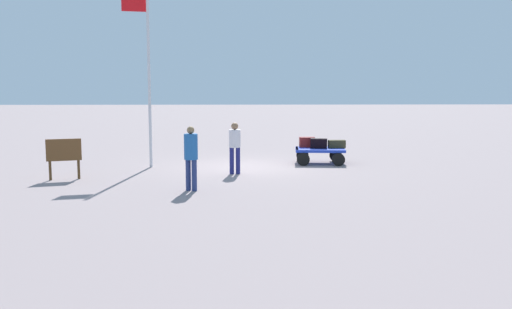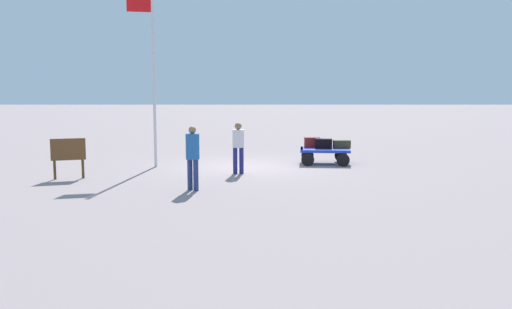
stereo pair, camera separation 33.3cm
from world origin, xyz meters
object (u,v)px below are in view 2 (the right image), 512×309
Objects in this scene: suitcase_olive at (342,144)px; luggage_cart at (324,152)px; signboard at (68,152)px; worker_trailing at (238,143)px; worker_lead at (193,153)px; flagpole at (151,65)px; suitcase_navy at (312,142)px; suitcase_dark at (324,144)px.

luggage_cart is at bearing 9.49° from suitcase_olive.
luggage_cart is at bearing -158.19° from signboard.
luggage_cart is at bearing -142.50° from worker_trailing.
luggage_cart is 1.06× the size of worker_lead.
worker_trailing is 1.34× the size of signboard.
flagpole is at bearing -67.01° from worker_lead.
suitcase_navy is 0.55m from suitcase_dark.
worker_trailing is at bearing 33.50° from suitcase_olive.
suitcase_navy is 0.32× the size of worker_lead.
worker_lead is (4.15, 5.16, 0.30)m from suitcase_dark.
worker_trailing is at bearing -169.64° from signboard.
suitcase_olive is 0.67m from suitcase_dark.
worker_lead is 0.29× the size of flagpole.
suitcase_navy is 6.37m from flagpole.
worker_lead is (4.16, 5.13, 0.61)m from luggage_cart.
worker_lead is at bearing 47.47° from suitcase_olive.
suitcase_dark reaches higher than suitcase_olive.
suitcase_dark is 0.37× the size of worker_lead.
suitcase_navy reaches higher than suitcase_dark.
worker_lead is at bearing 154.63° from signboard.
suitcase_olive is 9.40m from signboard.
flagpole reaches higher than luggage_cart.
flagpole is at bearing 11.56° from suitcase_navy.
suitcase_dark is (-0.38, 0.39, -0.01)m from suitcase_navy.
suitcase_olive is at bearing -172.84° from flagpole.
flagpole is (6.01, 0.76, 2.76)m from suitcase_dark.
luggage_cart is 0.31× the size of flagpole.
suitcase_navy is at bearing -46.46° from luggage_cart.
worker_lead reaches higher than suitcase_olive.
luggage_cart is 3.33× the size of suitcase_navy.
flagpole is (1.87, -4.40, 2.46)m from worker_lead.
signboard is at bearing 22.02° from suitcase_dark.
suitcase_dark is 0.52× the size of signboard.
flagpole is (5.63, 1.15, 2.75)m from suitcase_navy.
suitcase_navy is 1.09m from suitcase_olive.
flagpole is 4.85× the size of signboard.
suitcase_dark is at bearing -142.01° from worker_trailing.
suitcase_navy is at bearing -133.74° from worker_trailing.
suitcase_navy is 0.45× the size of signboard.
suitcase_olive is at bearing 163.33° from suitcase_navy.
luggage_cart is at bearing 122.37° from suitcase_dark.
worker_lead reaches higher than worker_trailing.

